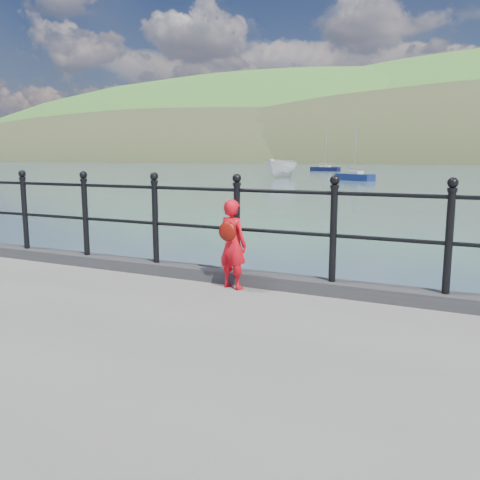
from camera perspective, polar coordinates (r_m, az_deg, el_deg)
The scene contains 7 objects.
ground at distance 7.02m, azimuth -4.29°, elevation -11.94°, with size 600.00×600.00×0.00m, color #2D4251.
kerb at distance 6.58m, azimuth -5.06°, elevation -3.61°, with size 60.00×0.30×0.15m, color #28282B.
railing at distance 6.45m, azimuth -5.15°, elevation 2.89°, with size 18.11×0.11×1.20m.
child at distance 5.95m, azimuth -0.87°, elevation -0.41°, with size 0.44×0.36×1.06m.
launch_white at distance 59.84m, azimuth 4.75°, elevation 8.01°, with size 2.16×5.75×2.22m, color silver.
sailboat_left at distance 87.94m, azimuth 9.54°, elevation 7.85°, with size 5.16×2.35×7.22m.
sailboat_port at distance 54.79m, azimuth 12.75°, elevation 6.88°, with size 4.49×3.22×6.54m.
Camera 1 is at (3.30, -5.65, 2.55)m, focal length 38.00 mm.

